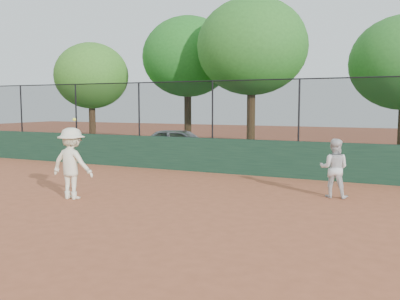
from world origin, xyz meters
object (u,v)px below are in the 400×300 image
at_px(player_main, 72,163).
at_px(tree_0, 91,76).
at_px(tree_1, 188,57).
at_px(parked_car, 181,144).
at_px(player_second, 334,168).
at_px(tree_2, 252,47).

relative_size(player_main, tree_0, 0.36).
height_order(player_main, tree_1, tree_1).
bearing_deg(parked_car, player_main, 177.32).
bearing_deg(tree_1, parked_car, -69.06).
xyz_separation_m(parked_car, player_second, (7.24, -5.41, 0.08)).
height_order(tree_1, tree_2, tree_2).
distance_m(tree_0, tree_1, 5.53).
bearing_deg(parked_car, tree_0, 59.62).
height_order(player_main, tree_2, tree_2).
distance_m(tree_1, tree_2, 4.10).
bearing_deg(parked_car, tree_2, -73.07).
xyz_separation_m(tree_0, tree_1, (5.42, 0.68, 0.82)).
bearing_deg(tree_2, player_main, -98.22).
relative_size(parked_car, player_main, 1.93).
distance_m(parked_car, tree_1, 5.11).
bearing_deg(tree_0, tree_1, 7.17).
relative_size(parked_car, tree_1, 0.59).
height_order(parked_car, tree_1, tree_1).
bearing_deg(tree_0, parked_car, -19.02).
bearing_deg(player_second, tree_1, -46.80).
bearing_deg(tree_2, tree_0, 175.02).
relative_size(player_main, tree_1, 0.31).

